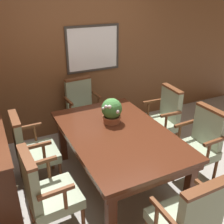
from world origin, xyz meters
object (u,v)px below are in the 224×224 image
at_px(dining_table, 117,139).
at_px(chair_left_near, 46,191).
at_px(chair_head_far, 82,106).
at_px(chair_head_near, 188,219).
at_px(chair_left_far, 30,148).
at_px(chair_right_far, 163,117).
at_px(chair_right_near, 199,143).
at_px(potted_plant, 112,111).

distance_m(dining_table, chair_left_near, 1.05).
relative_size(chair_head_far, chair_left_near, 1.00).
xyz_separation_m(dining_table, chair_head_near, (0.02, -1.26, -0.10)).
xyz_separation_m(chair_left_near, chair_left_far, (0.01, 0.81, 0.00)).
bearing_deg(chair_left_far, chair_right_far, -90.78).
relative_size(dining_table, chair_head_near, 1.81).
height_order(dining_table, chair_right_near, chair_right_near).
bearing_deg(chair_right_far, chair_head_far, -129.72).
height_order(chair_right_near, potted_plant, potted_plant).
bearing_deg(chair_left_far, chair_right_near, -113.04).
bearing_deg(chair_left_near, dining_table, -71.35).
bearing_deg(chair_right_far, potted_plant, -77.73).
height_order(chair_head_far, chair_right_near, same).
height_order(chair_head_far, chair_left_far, same).
bearing_deg(chair_head_far, chair_head_near, -94.38).
bearing_deg(potted_plant, chair_head_far, 91.58).
bearing_deg(chair_left_near, chair_right_near, -92.99).
xyz_separation_m(chair_head_far, chair_right_near, (0.93, -1.68, 0.00)).
distance_m(chair_right_far, chair_left_far, 1.94).
bearing_deg(chair_right_near, chair_head_near, -49.04).
distance_m(chair_head_far, chair_right_near, 1.92).
distance_m(chair_right_near, chair_head_near, 1.28).
relative_size(chair_head_far, potted_plant, 3.10).
bearing_deg(chair_head_far, dining_table, -95.30).
bearing_deg(chair_right_near, chair_left_far, -114.92).
bearing_deg(chair_right_near, chair_left_near, -91.88).
bearing_deg(chair_left_near, chair_head_far, -33.72).
distance_m(chair_head_far, chair_left_far, 1.32).
bearing_deg(potted_plant, chair_left_near, -147.46).
bearing_deg(chair_right_near, potted_plant, -127.66).
relative_size(chair_left_near, potted_plant, 3.10).
relative_size(chair_left_near, chair_right_far, 1.00).
bearing_deg(chair_right_far, chair_left_near, -64.28).
xyz_separation_m(chair_right_near, chair_left_far, (-1.92, 0.81, 0.00)).
distance_m(chair_head_far, chair_head_near, 2.55).
height_order(chair_right_far, chair_left_far, same).
distance_m(chair_left_near, potted_plant, 1.26).
height_order(chair_head_near, chair_left_far, same).
height_order(chair_left_near, chair_left_far, same).
distance_m(chair_head_far, chair_left_near, 1.96).
xyz_separation_m(chair_right_far, potted_plant, (-0.92, -0.14, 0.36)).
height_order(chair_head_far, chair_right_far, same).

